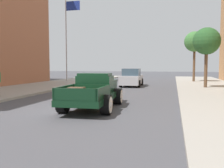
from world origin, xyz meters
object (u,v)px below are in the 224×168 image
object	(u,v)px
hotrod_truck_dark_green	(95,91)
street_tree_second	(207,42)
street_tree_third	(195,42)
car_background_silver	(132,78)
flagpole	(68,31)

from	to	relation	value
hotrod_truck_dark_green	street_tree_second	world-z (taller)	street_tree_second
hotrod_truck_dark_green	street_tree_third	xyz separation A→B (m)	(5.72, 18.34, 3.79)
hotrod_truck_dark_green	car_background_silver	bearing A→B (deg)	91.39
street_tree_third	street_tree_second	bearing A→B (deg)	-87.53
hotrod_truck_dark_green	flagpole	distance (m)	17.69
car_background_silver	street_tree_second	size ratio (longest dim) A/B	0.90
flagpole	street_tree_second	bearing A→B (deg)	-17.40
car_background_silver	street_tree_second	distance (m)	7.21
hotrod_truck_dark_green	car_background_silver	distance (m)	12.01
car_background_silver	flagpole	bearing A→B (deg)	159.03
hotrod_truck_dark_green	street_tree_second	xyz separation A→B (m)	(6.05, 10.56, 3.11)
car_background_silver	hotrod_truck_dark_green	bearing A→B (deg)	-88.61
street_tree_third	car_background_silver	bearing A→B (deg)	-133.51
flagpole	street_tree_second	world-z (taller)	flagpole
hotrod_truck_dark_green	street_tree_third	world-z (taller)	street_tree_third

